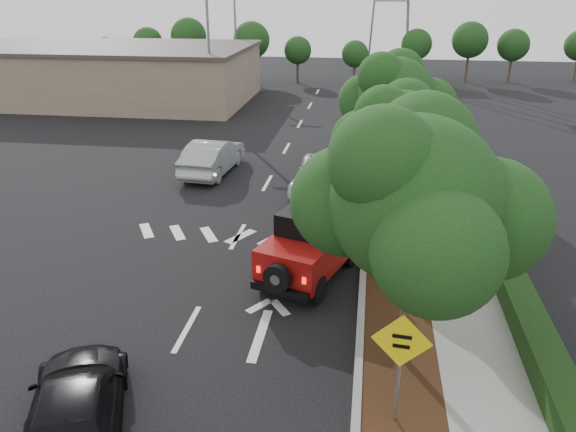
% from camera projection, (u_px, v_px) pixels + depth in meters
% --- Properties ---
extents(ground, '(120.00, 120.00, 0.00)m').
position_uv_depth(ground, '(187.00, 329.00, 15.02)').
color(ground, black).
rests_on(ground, ground).
extents(curb, '(0.20, 70.00, 0.15)m').
position_uv_depth(curb, '(367.00, 186.00, 25.34)').
color(curb, '#9E9B93').
rests_on(curb, ground).
extents(planting_strip, '(1.80, 70.00, 0.12)m').
position_uv_depth(planting_strip, '(390.00, 188.00, 25.21)').
color(planting_strip, black).
rests_on(planting_strip, ground).
extents(sidewalk, '(2.00, 70.00, 0.12)m').
position_uv_depth(sidewalk, '(433.00, 190.00, 24.96)').
color(sidewalk, gray).
rests_on(sidewalk, ground).
extents(hedge, '(0.80, 70.00, 0.80)m').
position_uv_depth(hedge, '(466.00, 184.00, 24.64)').
color(hedge, black).
rests_on(hedge, ground).
extents(commercial_building, '(22.00, 12.00, 4.00)m').
position_uv_depth(commercial_building, '(107.00, 74.00, 43.82)').
color(commercial_building, '#7C6755').
rests_on(commercial_building, ground).
extents(transmission_tower, '(7.00, 4.00, 28.00)m').
position_uv_depth(transmission_tower, '(387.00, 73.00, 58.07)').
color(transmission_tower, slate).
rests_on(transmission_tower, ground).
extents(street_tree_near, '(3.80, 3.80, 5.92)m').
position_uv_depth(street_tree_near, '(400.00, 359.00, 13.81)').
color(street_tree_near, black).
rests_on(street_tree_near, ground).
extents(street_tree_mid, '(3.20, 3.20, 5.32)m').
position_uv_depth(street_tree_mid, '(393.00, 240.00, 20.21)').
color(street_tree_mid, black).
rests_on(street_tree_mid, ground).
extents(street_tree_far, '(3.40, 3.40, 5.62)m').
position_uv_depth(street_tree_far, '(389.00, 182.00, 26.15)').
color(street_tree_far, black).
rests_on(street_tree_far, ground).
extents(light_pole_a, '(2.00, 0.22, 9.00)m').
position_uv_depth(light_pole_a, '(212.00, 114.00, 39.65)').
color(light_pole_a, slate).
rests_on(light_pole_a, ground).
extents(light_pole_b, '(2.00, 0.22, 9.00)m').
position_uv_depth(light_pole_b, '(237.00, 86.00, 50.75)').
color(light_pole_b, slate).
rests_on(light_pole_b, ground).
extents(red_jeep, '(3.07, 4.51, 2.21)m').
position_uv_depth(red_jeep, '(313.00, 242.00, 17.45)').
color(red_jeep, black).
rests_on(red_jeep, ground).
extents(silver_suv_ahead, '(2.75, 5.64, 1.54)m').
position_uv_depth(silver_suv_ahead, '(324.00, 177.00, 24.36)').
color(silver_suv_ahead, '#A6A9AE').
rests_on(silver_suv_ahead, ground).
extents(black_suv_oncoming, '(3.44, 5.01, 1.35)m').
position_uv_depth(black_suv_oncoming, '(76.00, 407.00, 11.28)').
color(black_suv_oncoming, black).
rests_on(black_suv_oncoming, ground).
extents(silver_sedan_oncoming, '(2.12, 5.10, 1.64)m').
position_uv_depth(silver_sedan_oncoming, '(212.00, 156.00, 27.11)').
color(silver_sedan_oncoming, '#9FA2A6').
rests_on(silver_sedan_oncoming, ground).
extents(parked_suv, '(4.92, 2.67, 1.59)m').
position_uv_depth(parked_suv, '(165.00, 99.00, 40.73)').
color(parked_suv, '#96979D').
rests_on(parked_suv, ground).
extents(speed_hump_sign, '(1.20, 0.15, 2.55)m').
position_uv_depth(speed_hump_sign, '(400.00, 354.00, 11.10)').
color(speed_hump_sign, slate).
rests_on(speed_hump_sign, ground).
extents(terracotta_planter, '(0.74, 0.74, 1.30)m').
position_uv_depth(terracotta_planter, '(440.00, 262.00, 16.71)').
color(terracotta_planter, brown).
rests_on(terracotta_planter, ground).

